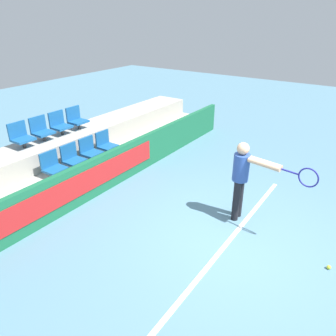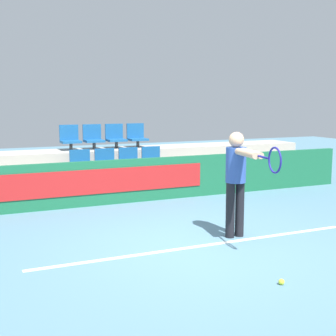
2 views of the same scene
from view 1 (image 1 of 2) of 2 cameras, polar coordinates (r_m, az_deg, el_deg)
ground_plane at (r=5.96m, az=11.46°, el=-11.95°), size 30.00×30.00×0.00m
court_baseline at (r=5.97m, az=11.04°, el=-11.77°), size 4.78×0.08×0.01m
barrier_wall at (r=7.23m, az=-11.19°, el=-0.83°), size 10.16×0.14×0.85m
bleacher_tier_front at (r=7.71m, az=-13.92°, el=-1.04°), size 9.76×0.96×0.45m
bleacher_tier_middle at (r=8.31m, az=-18.58°, el=2.06°), size 9.76×0.96×0.91m
stadium_chair_0 at (r=7.17m, az=-19.45°, el=0.38°), size 0.41×0.38×0.54m
stadium_chair_1 at (r=7.45m, az=-16.34°, el=1.78°), size 0.41×0.38×0.54m
stadium_chair_2 at (r=7.75m, az=-13.47°, el=3.06°), size 0.41×0.38×0.54m
stadium_chair_3 at (r=8.07m, az=-10.81°, el=4.24°), size 0.41×0.38×0.54m
stadium_chair_4 at (r=7.77m, az=-24.27°, el=5.11°), size 0.41×0.38×0.54m
stadium_chair_5 at (r=8.03m, az=-21.22°, el=6.26°), size 0.41×0.38×0.54m
stadium_chair_6 at (r=8.31m, az=-18.36°, el=7.31°), size 0.41×0.38×0.54m
stadium_chair_7 at (r=8.61m, az=-15.68°, el=8.28°), size 0.41×0.38×0.54m
tennis_player at (r=6.01m, az=13.14°, el=-1.19°), size 0.38×1.47×1.54m
tennis_ball at (r=5.80m, az=26.21°, el=-15.24°), size 0.07×0.07×0.07m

